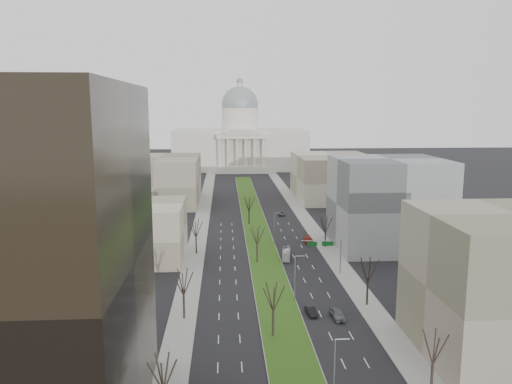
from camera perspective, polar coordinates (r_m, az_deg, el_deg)
name	(u,v)px	position (r m, az deg, el deg)	size (l,w,h in m)	color
ground	(255,224)	(161.52, -0.10, -3.72)	(600.00, 600.00, 0.00)	black
median	(255,225)	(160.51, -0.07, -3.77)	(8.00, 222.03, 0.20)	#999993
sidewalk_left	(197,246)	(137.23, -6.80, -6.18)	(5.00, 330.00, 0.15)	gray
sidewalk_right	(324,244)	(139.68, 7.77, -5.92)	(5.00, 330.00, 0.15)	gray
capitol	(240,142)	(307.30, -1.83, 5.71)	(80.00, 46.00, 55.00)	beige
building_beige_left	(131,231)	(127.70, -14.08, -4.40)	(26.00, 22.00, 14.00)	gray
building_tan_right	(511,285)	(85.19, 27.08, -9.47)	(26.00, 24.00, 22.00)	gray
building_grey_right	(388,203)	(138.39, 14.84, -1.23)	(28.00, 26.00, 24.00)	#5B5E60
building_far_left	(161,180)	(200.47, -10.85, 1.34)	(30.00, 40.00, 18.00)	gray
building_far_right	(333,177)	(208.67, 8.77, 1.72)	(30.00, 40.00, 18.00)	gray
tree_left_near	(163,372)	(63.31, -10.58, -19.58)	(5.10, 5.10, 9.18)	black
tree_left_mid	(183,281)	(90.41, -8.31, -10.07)	(5.40, 5.40, 9.72)	black
tree_left_far	(196,228)	(128.73, -6.89, -4.13)	(5.28, 5.28, 9.50)	black
tree_right_near	(434,347)	(71.60, 19.66, -16.31)	(5.16, 5.16, 9.29)	black
tree_right_mid	(368,269)	(97.61, 12.70, -8.62)	(5.52, 5.52, 9.94)	black
tree_right_far	(326,224)	(135.18, 7.96, -3.63)	(5.04, 5.04, 9.07)	black
tree_median_a	(273,296)	(82.97, 1.99, -11.81)	(5.40, 5.40, 9.72)	black
tree_median_b	(257,235)	(120.96, 0.13, -4.89)	(5.40, 5.40, 9.72)	black
tree_median_c	(249,203)	(159.93, -0.81, -1.29)	(5.40, 5.40, 9.72)	black
streetlamp_median_a	(335,371)	(66.86, 8.98, -19.60)	(1.90, 0.20, 9.16)	gray
streetlamp_median_b	(295,277)	(98.36, 4.50, -9.70)	(1.90, 0.20, 9.16)	gray
streetlamp_median_c	(275,228)	(136.46, 2.13, -4.16)	(1.90, 0.20, 9.16)	gray
mast_arm_signs	(329,248)	(113.73, 8.33, -6.40)	(9.12, 0.24, 8.09)	gray
car_grey_near	(337,314)	(93.02, 9.28, -13.59)	(2.01, 5.00, 1.70)	#505358
car_black	(311,311)	(93.99, 6.31, -13.36)	(1.48, 4.24, 1.40)	black
car_red	(309,240)	(140.31, 6.04, -5.50)	(2.31, 5.69, 1.65)	maroon
car_grey_far	(281,213)	(175.04, 2.92, -2.47)	(2.17, 4.71, 1.31)	#43464A
box_van	(286,254)	(125.81, 3.48, -7.11)	(1.88, 8.02, 2.23)	white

